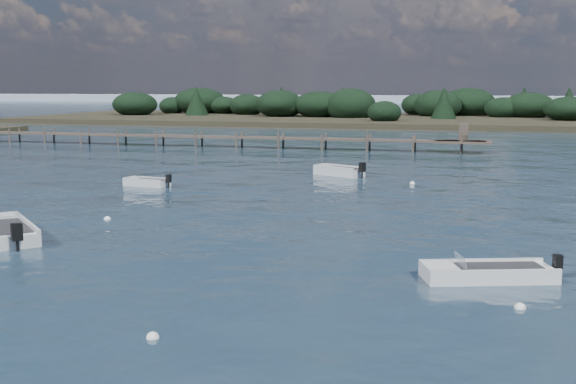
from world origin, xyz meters
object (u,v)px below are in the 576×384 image
(tender_far_grey, at_px, (147,184))
(dinghy_mid_grey, at_px, (5,234))
(jetty, at_px, (199,137))
(tender_far_white, at_px, (339,173))
(dinghy_mid_white_a, at_px, (487,275))

(tender_far_grey, bearing_deg, dinghy_mid_grey, -85.09)
(jetty, bearing_deg, tender_far_white, -46.61)
(dinghy_mid_grey, bearing_deg, tender_far_white, 69.13)
(dinghy_mid_grey, distance_m, tender_far_grey, 15.36)
(tender_far_white, xyz_separation_m, dinghy_mid_white_a, (9.79, -24.79, -0.05))
(tender_far_grey, distance_m, jetty, 28.53)
(dinghy_mid_grey, distance_m, dinghy_mid_white_a, 18.79)
(tender_far_grey, height_order, tender_far_white, tender_far_white)
(jetty, bearing_deg, dinghy_mid_grey, -77.84)
(dinghy_mid_grey, height_order, dinghy_mid_white_a, dinghy_mid_grey)
(tender_far_white, relative_size, jetty, 0.06)
(tender_far_grey, bearing_deg, jetty, 106.06)
(dinghy_mid_grey, bearing_deg, dinghy_mid_white_a, -3.95)
(tender_far_grey, height_order, dinghy_mid_white_a, dinghy_mid_white_a)
(dinghy_mid_grey, height_order, tender_far_grey, dinghy_mid_grey)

